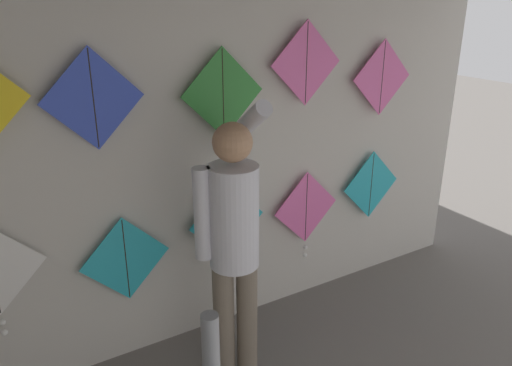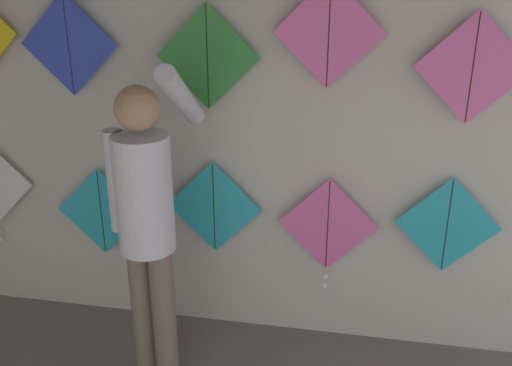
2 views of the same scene
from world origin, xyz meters
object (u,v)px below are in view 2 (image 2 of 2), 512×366
Objects in this scene: kite_1 at (101,212)px; kite_2 at (214,207)px; shopkeeper at (147,214)px; kite_9 at (473,68)px; kite_8 at (329,33)px; kite_6 at (69,45)px; kite_7 at (207,57)px; kite_4 at (447,225)px; kite_3 at (328,228)px.

kite_1 is 0.75m from kite_2.
kite_9 is at bearing 36.32° from shopkeeper.
kite_6 is at bearing 180.00° from kite_8.
kite_4 is at bearing 0.00° from kite_7.
kite_6 is at bearing 179.98° from kite_3.
kite_6 reaches higher than shopkeeper.
shopkeeper is at bearing -151.13° from kite_3.
kite_6 is at bearing 180.00° from kite_9.
kite_3 is 1.23× the size of kite_6.
kite_1 is 2.11m from kite_4.
shopkeeper is 1.84m from kite_9.
kite_7 is at bearing 0.00° from kite_6.
kite_4 is at bearing 0.00° from kite_2.
shopkeeper is 1.34m from kite_8.
shopkeeper is 3.10× the size of kite_7.
kite_7 is at bearing 85.76° from shopkeeper.
kite_2 is 1.00× the size of kite_6.
kite_3 is at bearing -0.05° from kite_7.
kite_7 is 1.40m from kite_9.
kite_9 reaches higher than kite_4.
kite_8 reaches higher than kite_7.
shopkeeper reaches higher than kite_4.
shopkeeper is 3.10× the size of kite_2.
kite_8 is 1.00× the size of kite_9.
kite_2 is 1.37m from kite_4.
kite_9 reaches higher than shopkeeper.
kite_7 reaches higher than kite_1.
kite_1 is (-0.52, 0.51, -0.26)m from shopkeeper.
shopkeeper is at bearing -162.48° from kite_9.
kite_7 is at bearing 0.00° from kite_1.
kite_1 is 1.80m from kite_8.
shopkeeper is 3.10× the size of kite_6.
shopkeeper reaches higher than kite_3.
kite_8 is at bearing 48.98° from shopkeeper.
kite_4 is at bearing 36.49° from shopkeeper.
kite_6 reaches higher than kite_1.
kite_9 is (1.38, 0.00, 0.90)m from kite_2.
kite_6 reaches higher than kite_2.
kite_4 is (0.67, 0.00, 0.08)m from kite_3.
kite_8 is 0.75m from kite_9.
kite_3 is (0.92, 0.51, -0.25)m from shopkeeper.
kite_8 reaches higher than kite_9.
kite_3 is 1.84m from kite_6.
kite_1 is 1.00× the size of kite_2.
kite_9 is at bearing 0.00° from kite_4.
kite_9 is (2.21, 0.00, -0.06)m from kite_6.
kite_8 is at bearing 0.00° from kite_7.
kite_7 reaches higher than shopkeeper.
kite_2 is 0.91m from kite_7.
kite_6 reaches higher than kite_4.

